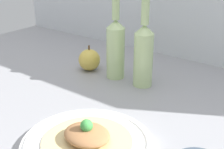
{
  "coord_description": "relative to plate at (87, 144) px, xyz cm",
  "views": [
    {
      "loc": [
        46.23,
        -57.7,
        42.71
      ],
      "look_at": [
        0.14,
        3.11,
        10.19
      ],
      "focal_mm": 50.0,
      "sensor_mm": 36.0,
      "label": 1
    }
  ],
  "objects": [
    {
      "name": "ground_plane",
      "position": [
        -7.02,
        15.07,
        -3.23
      ],
      "size": [
        180.0,
        110.0,
        4.0
      ],
      "primitive_type": "cube",
      "color": "gray"
    },
    {
      "name": "plate",
      "position": [
        0.0,
        0.0,
        0.0
      ],
      "size": [
        29.46,
        29.46,
        2.32
      ],
      "color": "white",
      "rests_on": "ground_plane"
    },
    {
      "name": "plated_food",
      "position": [
        -0.0,
        0.0,
        2.11
      ],
      "size": [
        20.24,
        20.24,
        5.59
      ],
      "color": "#D6BC7F",
      "rests_on": "plate"
    },
    {
      "name": "cider_bottle_left",
      "position": [
        -19.18,
        36.37,
        9.8
      ],
      "size": [
        6.09,
        6.09,
        29.1
      ],
      "color": "#B7D18E",
      "rests_on": "ground_plane"
    },
    {
      "name": "cider_bottle_right",
      "position": [
        -8.34,
        36.37,
        9.8
      ],
      "size": [
        6.09,
        6.09,
        29.1
      ],
      "color": "#B7D18E",
      "rests_on": "ground_plane"
    },
    {
      "name": "apple",
      "position": [
        -30.39,
        35.78,
        2.65
      ],
      "size": [
        7.76,
        7.76,
        9.25
      ],
      "color": "gold",
      "rests_on": "ground_plane"
    }
  ]
}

